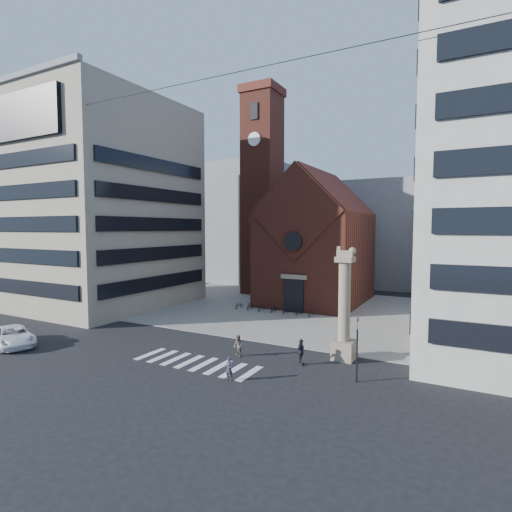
{
  "coord_description": "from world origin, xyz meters",
  "views": [
    {
      "loc": [
        18.28,
        -26.52,
        10.05
      ],
      "look_at": [
        -0.32,
        8.0,
        7.3
      ],
      "focal_mm": 28.0,
      "sensor_mm": 36.0,
      "label": 1
    }
  ],
  "objects_px": {
    "traffic_light": "(357,348)",
    "white_car": "(13,336)",
    "pedestrian_2": "(301,352)",
    "lion_column": "(344,315)",
    "scooter_0": "(239,305)",
    "pedestrian_1": "(238,346)",
    "pedestrian_0": "(229,369)"
  },
  "relations": [
    {
      "from": "scooter_0",
      "to": "white_car",
      "type": "bearing_deg",
      "value": -106.98
    },
    {
      "from": "pedestrian_0",
      "to": "scooter_0",
      "type": "height_order",
      "value": "pedestrian_0"
    },
    {
      "from": "white_car",
      "to": "pedestrian_2",
      "type": "bearing_deg",
      "value": -53.48
    },
    {
      "from": "traffic_light",
      "to": "scooter_0",
      "type": "height_order",
      "value": "traffic_light"
    },
    {
      "from": "traffic_light",
      "to": "pedestrian_2",
      "type": "relative_size",
      "value": 2.23
    },
    {
      "from": "pedestrian_0",
      "to": "pedestrian_1",
      "type": "relative_size",
      "value": 0.93
    },
    {
      "from": "pedestrian_1",
      "to": "scooter_0",
      "type": "xyz_separation_m",
      "value": [
        -9.41,
        15.97,
        -0.39
      ]
    },
    {
      "from": "pedestrian_2",
      "to": "pedestrian_1",
      "type": "bearing_deg",
      "value": 100.45
    },
    {
      "from": "pedestrian_1",
      "to": "scooter_0",
      "type": "bearing_deg",
      "value": 152.06
    },
    {
      "from": "pedestrian_2",
      "to": "scooter_0",
      "type": "xyz_separation_m",
      "value": [
        -14.45,
        15.44,
        -0.5
      ]
    },
    {
      "from": "lion_column",
      "to": "traffic_light",
      "type": "bearing_deg",
      "value": -63.54
    },
    {
      "from": "pedestrian_2",
      "to": "white_car",
      "type": "bearing_deg",
      "value": 111.55
    },
    {
      "from": "traffic_light",
      "to": "pedestrian_1",
      "type": "bearing_deg",
      "value": 175.27
    },
    {
      "from": "traffic_light",
      "to": "white_car",
      "type": "bearing_deg",
      "value": -168.05
    },
    {
      "from": "traffic_light",
      "to": "scooter_0",
      "type": "xyz_separation_m",
      "value": [
        -18.89,
        16.75,
        -1.83
      ]
    },
    {
      "from": "traffic_light",
      "to": "pedestrian_0",
      "type": "distance_m",
      "value": 8.48
    },
    {
      "from": "pedestrian_0",
      "to": "pedestrian_2",
      "type": "height_order",
      "value": "pedestrian_2"
    },
    {
      "from": "pedestrian_1",
      "to": "pedestrian_2",
      "type": "bearing_deg",
      "value": 37.53
    },
    {
      "from": "lion_column",
      "to": "traffic_light",
      "type": "xyz_separation_m",
      "value": [
        1.99,
        -4.0,
        -1.17
      ]
    },
    {
      "from": "pedestrian_0",
      "to": "scooter_0",
      "type": "bearing_deg",
      "value": 118.44
    },
    {
      "from": "pedestrian_1",
      "to": "scooter_0",
      "type": "distance_m",
      "value": 18.54
    },
    {
      "from": "white_car",
      "to": "pedestrian_0",
      "type": "relative_size",
      "value": 3.75
    },
    {
      "from": "white_car",
      "to": "pedestrian_1",
      "type": "relative_size",
      "value": 3.5
    },
    {
      "from": "traffic_light",
      "to": "scooter_0",
      "type": "distance_m",
      "value": 25.31
    },
    {
      "from": "pedestrian_0",
      "to": "scooter_0",
      "type": "xyz_separation_m",
      "value": [
        -11.44,
        20.51,
        -0.33
      ]
    },
    {
      "from": "lion_column",
      "to": "scooter_0",
      "type": "relative_size",
      "value": 5.55
    },
    {
      "from": "pedestrian_1",
      "to": "white_car",
      "type": "bearing_deg",
      "value": -128.51
    },
    {
      "from": "lion_column",
      "to": "pedestrian_1",
      "type": "xyz_separation_m",
      "value": [
        -7.49,
        -3.22,
        -2.61
      ]
    },
    {
      "from": "pedestrian_0",
      "to": "pedestrian_1",
      "type": "height_order",
      "value": "pedestrian_1"
    },
    {
      "from": "lion_column",
      "to": "pedestrian_2",
      "type": "bearing_deg",
      "value": -132.36
    },
    {
      "from": "pedestrian_1",
      "to": "scooter_0",
      "type": "height_order",
      "value": "pedestrian_1"
    },
    {
      "from": "pedestrian_2",
      "to": "scooter_0",
      "type": "distance_m",
      "value": 21.15
    }
  ]
}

